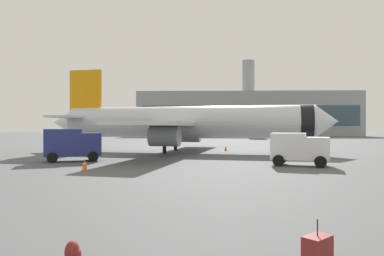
{
  "coord_description": "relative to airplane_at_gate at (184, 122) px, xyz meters",
  "views": [
    {
      "loc": [
        0.02,
        -2.86,
        3.08
      ],
      "look_at": [
        -0.82,
        23.74,
        3.0
      ],
      "focal_mm": 32.64,
      "sensor_mm": 36.0,
      "label": 1
    }
  ],
  "objects": [
    {
      "name": "airplane_at_gate",
      "position": [
        0.0,
        0.0,
        0.0
      ],
      "size": [
        35.61,
        32.33,
        10.5
      ],
      "color": "silver",
      "rests_on": "ground"
    },
    {
      "name": "traveller_backpack",
      "position": [
        -0.68,
        -34.61,
        -3.42
      ],
      "size": [
        0.36,
        0.4,
        0.48
      ],
      "color": "maroon",
      "rests_on": "ground"
    },
    {
      "name": "rolling_suitcase",
      "position": [
        4.75,
        -34.91,
        -3.27
      ],
      "size": [
        0.74,
        0.72,
        1.1
      ],
      "color": "maroon",
      "rests_on": "ground"
    },
    {
      "name": "service_truck",
      "position": [
        -9.46,
        -11.5,
        -2.05
      ],
      "size": [
        5.27,
        3.88,
        2.9
      ],
      "color": "navy",
      "rests_on": "ground"
    },
    {
      "name": "safety_cone_near",
      "position": [
        5.27,
        3.06,
        -3.34
      ],
      "size": [
        0.44,
        0.44,
        0.64
      ],
      "color": "#F2590C",
      "rests_on": "ground"
    },
    {
      "name": "safety_cone_mid",
      "position": [
        -6.06,
        -18.11,
        -3.25
      ],
      "size": [
        0.44,
        0.44,
        0.83
      ],
      "color": "#F2590C",
      "rests_on": "ground"
    },
    {
      "name": "cargo_van",
      "position": [
        9.91,
        -14.56,
        -2.21
      ],
      "size": [
        4.81,
        3.46,
        2.6
      ],
      "color": "white",
      "rests_on": "ground"
    },
    {
      "name": "terminal_building",
      "position": [
        17.99,
        84.95,
        4.11
      ],
      "size": [
        76.73,
        20.36,
        27.28
      ],
      "color": "gray",
      "rests_on": "ground"
    }
  ]
}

